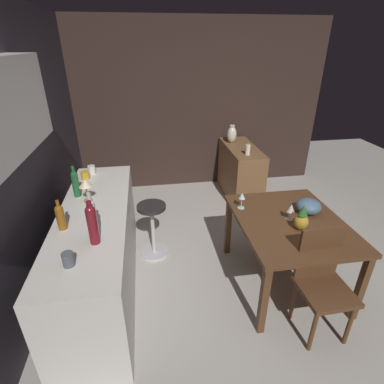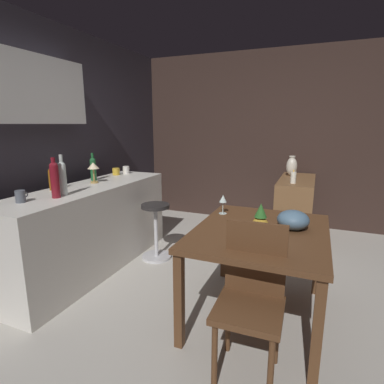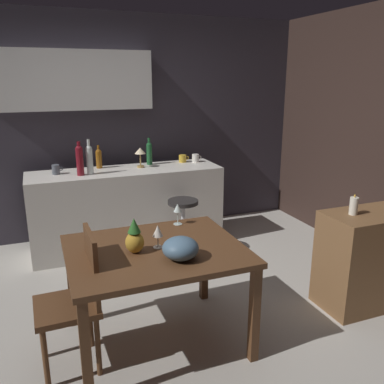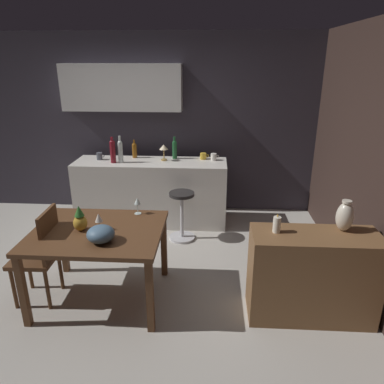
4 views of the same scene
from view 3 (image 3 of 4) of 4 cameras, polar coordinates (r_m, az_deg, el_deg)
The scene contains 20 objects.
ground_plane at distance 3.45m, azimuth -5.47°, elevation -17.18°, with size 9.00×9.00×0.00m, color #B7B2A8.
wall_kitchen_back at distance 4.95m, azimuth -13.31°, elevation 10.02°, with size 5.20×0.33×2.60m.
dining_table at distance 2.87m, azimuth -5.14°, elevation -9.44°, with size 1.20×0.97×0.74m.
kitchen_counter at distance 4.63m, azimuth -9.05°, elevation -2.34°, with size 2.10×0.60×0.90m, color silver.
sideboard_cabinet at distance 3.85m, azimuth 25.16°, elevation -8.19°, with size 1.10×0.44×0.82m, color brown.
chair_near_window at distance 2.82m, azimuth -15.90°, elevation -13.97°, with size 0.41×0.41×0.94m.
bar_stool at distance 4.31m, azimuth -1.26°, elevation -4.99°, with size 0.34×0.34×0.65m.
wine_glass_left at distance 3.22m, azimuth -2.04°, elevation -2.39°, with size 0.07×0.07×0.17m.
wine_glass_right at distance 2.80m, azimuth -4.85°, elevation -5.59°, with size 0.07×0.07×0.16m.
pineapple_centerpiece at distance 2.75m, azimuth -8.10°, elevation -6.44°, with size 0.13×0.13×0.24m.
fruit_bowl at distance 2.64m, azimuth -1.63°, elevation -7.93°, with size 0.24×0.24×0.15m, color slate.
wine_bottle_clear at distance 4.35m, azimuth -14.24°, elevation 4.62°, with size 0.07×0.07×0.37m.
wine_bottle_green at distance 4.73m, azimuth -6.04°, elevation 5.59°, with size 0.07×0.07×0.31m.
wine_bottle_ruby at distance 4.32m, azimuth -15.55°, elevation 4.51°, with size 0.07×0.07×0.35m.
wine_bottle_amber at distance 4.63m, azimuth -13.00°, elevation 4.74°, with size 0.07×0.07×0.26m.
cup_mustard at distance 4.85m, azimuth -1.33°, elevation 4.74°, with size 0.12×0.09×0.09m.
cup_slate at distance 4.47m, azimuth -18.62°, elevation 3.02°, with size 0.11×0.08×0.10m.
cup_white at distance 4.86m, azimuth 0.51°, elevation 4.80°, with size 0.12×0.08×0.10m.
counter_lamp at distance 4.58m, azimuth -7.32°, elevation 5.52°, with size 0.12×0.12×0.23m.
pillar_candle_tall at distance 3.47m, azimuth 21.83°, elevation -1.83°, with size 0.07×0.07×0.17m.
Camera 3 is at (-0.75, -2.80, 1.88)m, focal length 37.85 mm.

